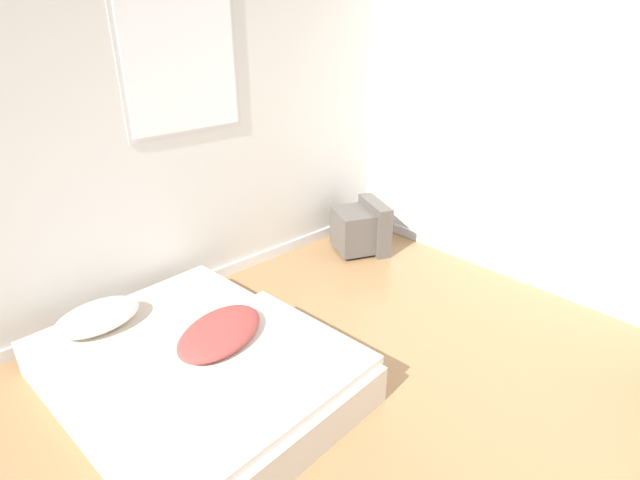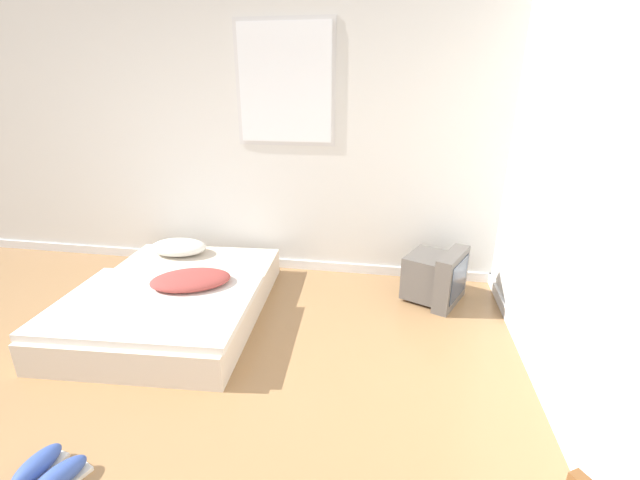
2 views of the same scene
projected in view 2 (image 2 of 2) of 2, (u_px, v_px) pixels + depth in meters
name	position (u px, v px, depth m)	size (l,w,h in m)	color
wall_back	(218.00, 135.00, 4.01)	(7.62, 0.08, 2.60)	silver
mattress_bed	(174.00, 297.00, 3.41)	(1.47, 1.86, 0.38)	beige
crt_tv	(436.00, 276.00, 3.62)	(0.58, 0.58, 0.46)	#56514C
sneaker_pair	(48.00, 472.00, 2.00)	(0.32, 0.31, 0.10)	silver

